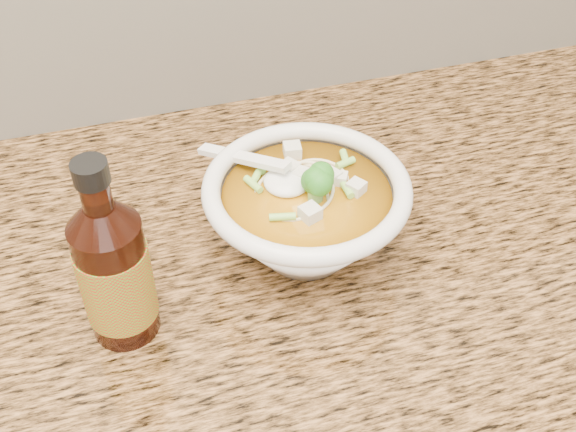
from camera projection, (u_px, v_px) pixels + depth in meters
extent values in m
cylinder|color=white|center=(306.00, 246.00, 0.79)|extent=(0.09, 0.09, 0.01)
torus|color=white|center=(307.00, 188.00, 0.73)|extent=(0.21, 0.21, 0.02)
torus|color=beige|center=(330.00, 202.00, 0.73)|extent=(0.08, 0.08, 0.00)
torus|color=beige|center=(317.00, 203.00, 0.73)|extent=(0.15, 0.15, 0.00)
torus|color=beige|center=(302.00, 185.00, 0.75)|extent=(0.09, 0.09, 0.00)
torus|color=beige|center=(310.00, 191.00, 0.75)|extent=(0.08, 0.08, 0.00)
torus|color=beige|center=(320.00, 202.00, 0.74)|extent=(0.09, 0.09, 0.00)
torus|color=beige|center=(309.00, 206.00, 0.73)|extent=(0.14, 0.14, 0.00)
torus|color=beige|center=(297.00, 199.00, 0.75)|extent=(0.08, 0.08, 0.00)
torus|color=beige|center=(289.00, 206.00, 0.74)|extent=(0.08, 0.08, 0.00)
torus|color=beige|center=(310.00, 204.00, 0.74)|extent=(0.12, 0.12, 0.00)
cube|color=silver|center=(278.00, 161.00, 0.77)|extent=(0.02, 0.02, 0.02)
cube|color=silver|center=(269.00, 168.00, 0.76)|extent=(0.02, 0.02, 0.02)
cube|color=silver|center=(261.00, 204.00, 0.72)|extent=(0.02, 0.02, 0.02)
cube|color=silver|center=(308.00, 204.00, 0.72)|extent=(0.02, 0.02, 0.02)
cube|color=silver|center=(357.00, 199.00, 0.72)|extent=(0.02, 0.02, 0.01)
cube|color=silver|center=(333.00, 203.00, 0.72)|extent=(0.02, 0.02, 0.02)
cube|color=silver|center=(336.00, 163.00, 0.76)|extent=(0.03, 0.03, 0.02)
ellipsoid|color=#196014|center=(316.00, 184.00, 0.71)|extent=(0.04, 0.04, 0.04)
cylinder|color=#94DB54|center=(340.00, 182.00, 0.74)|extent=(0.02, 0.01, 0.01)
cylinder|color=#94DB54|center=(275.00, 184.00, 0.74)|extent=(0.02, 0.02, 0.01)
cylinder|color=#94DB54|center=(329.00, 153.00, 0.78)|extent=(0.01, 0.02, 0.01)
cylinder|color=#94DB54|center=(347.00, 189.00, 0.73)|extent=(0.01, 0.02, 0.01)
cylinder|color=#94DB54|center=(330.00, 167.00, 0.76)|extent=(0.02, 0.02, 0.01)
cylinder|color=#94DB54|center=(350.00, 196.00, 0.72)|extent=(0.02, 0.02, 0.01)
cylinder|color=#94DB54|center=(357.00, 179.00, 0.74)|extent=(0.02, 0.02, 0.01)
cylinder|color=#94DB54|center=(255.00, 167.00, 0.76)|extent=(0.02, 0.02, 0.01)
ellipsoid|color=white|center=(287.00, 181.00, 0.74)|extent=(0.05, 0.05, 0.02)
cube|color=white|center=(243.00, 158.00, 0.76)|extent=(0.08, 0.10, 0.03)
cylinder|color=#361107|center=(116.00, 279.00, 0.67)|extent=(0.07, 0.07, 0.14)
cylinder|color=#361107|center=(96.00, 195.00, 0.60)|extent=(0.03, 0.03, 0.03)
cylinder|color=black|center=(90.00, 172.00, 0.58)|extent=(0.03, 0.03, 0.02)
cylinder|color=red|center=(117.00, 281.00, 0.67)|extent=(0.07, 0.07, 0.08)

